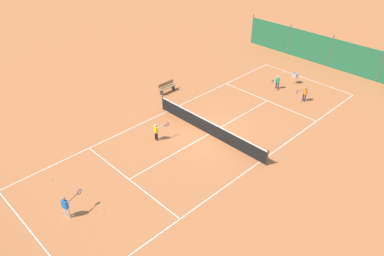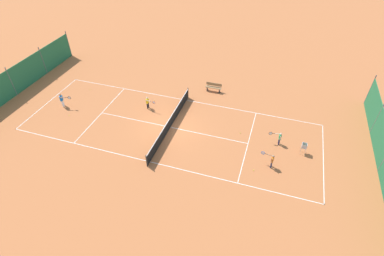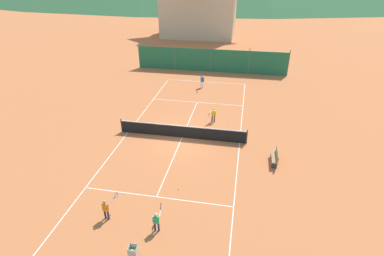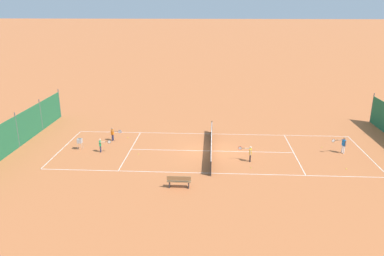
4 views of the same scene
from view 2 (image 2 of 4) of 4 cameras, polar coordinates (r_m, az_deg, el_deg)
ground_plane at (r=24.60m, az=-4.13°, el=0.15°), size 600.00×600.00×0.00m
court_line_markings at (r=24.60m, az=-4.13°, el=0.15°), size 8.25×23.85×0.01m
tennis_net at (r=24.28m, az=-4.18°, el=1.06°), size 9.18×0.08×1.06m
windscreen_fence_far at (r=32.22m, az=-31.12°, el=7.36°), size 17.28×0.08×2.90m
player_near_service at (r=23.56m, az=16.27°, el=-1.74°), size 0.36×0.97×1.09m
player_far_baseline at (r=21.60m, az=14.93°, el=-5.89°), size 0.50×0.95×1.14m
player_far_service at (r=26.51m, az=-8.40°, el=4.94°), size 0.48×0.97×1.17m
player_near_baseline at (r=28.83m, az=-23.53°, el=5.08°), size 0.42×1.11×1.30m
tennis_ball_service_box at (r=24.25m, az=9.17°, el=-0.92°), size 0.07×0.07×0.07m
tennis_ball_near_corner at (r=21.52m, az=11.65°, el=-7.87°), size 0.07×0.07×0.07m
tennis_ball_by_net_left at (r=27.83m, az=-22.40°, el=2.25°), size 0.07×0.07×0.07m
tennis_ball_by_net_right at (r=30.73m, az=-18.87°, el=6.96°), size 0.07×0.07×0.07m
tennis_ball_alley_right at (r=27.77m, az=-7.26°, el=5.22°), size 0.07×0.07×0.07m
ball_hopper at (r=23.35m, az=20.59°, el=-3.30°), size 0.36×0.36×0.89m
courtside_bench at (r=28.75m, az=4.14°, el=7.78°), size 0.36×1.50×0.84m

